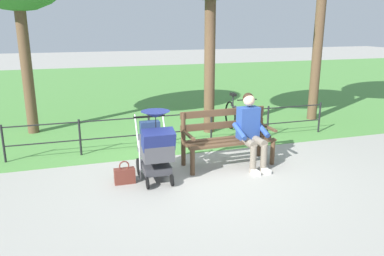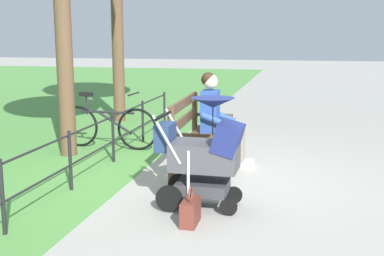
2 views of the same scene
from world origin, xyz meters
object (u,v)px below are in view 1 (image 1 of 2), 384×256
(park_bench, at_px, (227,135))
(handbag, at_px, (125,175))
(person_on_bench, at_px, (251,128))
(stroller, at_px, (155,145))
(bicycle, at_px, (238,119))

(park_bench, relative_size, handbag, 4.37)
(person_on_bench, relative_size, handbag, 3.45)
(person_on_bench, bearing_deg, stroller, 5.46)
(handbag, bearing_deg, stroller, 174.74)
(handbag, bearing_deg, person_on_bench, -176.93)
(park_bench, xyz_separation_m, bicycle, (-0.96, -1.65, -0.16))
(park_bench, bearing_deg, handbag, 10.44)
(park_bench, distance_m, stroller, 1.42)
(stroller, height_order, handbag, stroller)
(person_on_bench, bearing_deg, handbag, 3.07)
(handbag, bearing_deg, park_bench, -169.56)
(park_bench, distance_m, handbag, 1.93)
(stroller, distance_m, bicycle, 3.10)
(stroller, relative_size, handbag, 3.11)
(handbag, distance_m, bicycle, 3.45)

